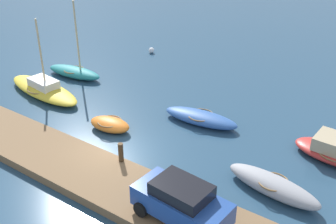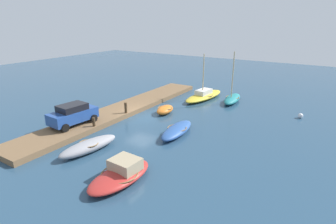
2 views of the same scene
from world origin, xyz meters
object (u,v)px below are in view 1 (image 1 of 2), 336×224
(sailboat_yellow, at_px, (44,89))
(marker_buoy, at_px, (151,50))
(rowboat_teal, at_px, (74,72))
(rowboat_blue, at_px, (201,118))
(rowboat_grey, at_px, (273,185))
(mooring_post_west, at_px, (121,152))
(parked_car, at_px, (181,201))
(mooring_post_mid_west, at_px, (191,184))
(dinghy_orange, at_px, (110,124))
(motorboat_red, at_px, (336,152))

(sailboat_yellow, bearing_deg, marker_buoy, 90.77)
(rowboat_teal, height_order, rowboat_blue, rowboat_teal)
(rowboat_grey, height_order, mooring_post_west, mooring_post_west)
(sailboat_yellow, distance_m, marker_buoy, 10.37)
(rowboat_teal, xyz_separation_m, parked_car, (14.55, -8.30, 0.92))
(rowboat_teal, distance_m, parked_car, 16.78)
(rowboat_teal, height_order, mooring_post_mid_west, rowboat_teal)
(sailboat_yellow, bearing_deg, dinghy_orange, -1.47)
(mooring_post_west, bearing_deg, rowboat_teal, 146.63)
(sailboat_yellow, relative_size, mooring_post_west, 6.96)
(marker_buoy, bearing_deg, rowboat_teal, -102.62)
(dinghy_orange, relative_size, marker_buoy, 5.66)
(mooring_post_west, bearing_deg, dinghy_orange, 140.18)
(rowboat_grey, xyz_separation_m, sailboat_yellow, (-16.24, 0.99, 0.00))
(rowboat_grey, relative_size, parked_car, 1.15)
(mooring_post_mid_west, relative_size, parked_car, 0.18)
(rowboat_teal, relative_size, parked_car, 1.38)
(rowboat_blue, relative_size, mooring_post_west, 4.69)
(dinghy_orange, bearing_deg, marker_buoy, 108.50)
(rowboat_blue, distance_m, mooring_post_mid_west, 6.75)
(motorboat_red, relative_size, sailboat_yellow, 0.65)
(rowboat_grey, relative_size, marker_buoy, 10.11)
(motorboat_red, height_order, rowboat_blue, motorboat_red)
(motorboat_red, relative_size, rowboat_blue, 0.97)
(sailboat_yellow, distance_m, parked_car, 15.00)
(parked_car, bearing_deg, motorboat_red, 70.55)
(rowboat_teal, relative_size, dinghy_orange, 2.15)
(sailboat_yellow, relative_size, marker_buoy, 14.93)
(mooring_post_west, xyz_separation_m, parked_car, (4.53, -1.70, 0.40))
(dinghy_orange, bearing_deg, mooring_post_mid_west, -27.07)
(rowboat_blue, bearing_deg, rowboat_grey, -36.94)
(rowboat_blue, distance_m, dinghy_orange, 5.19)
(mooring_post_mid_west, height_order, parked_car, parked_car)
(dinghy_orange, xyz_separation_m, rowboat_grey, (9.60, -0.01, 0.03))
(mooring_post_mid_west, bearing_deg, marker_buoy, 132.03)
(rowboat_blue, height_order, mooring_post_mid_west, mooring_post_mid_west)
(mooring_post_mid_west, bearing_deg, rowboat_blue, 117.10)
(rowboat_blue, relative_size, parked_car, 1.14)
(marker_buoy, bearing_deg, parked_car, -49.94)
(mooring_post_west, distance_m, parked_car, 4.86)
(rowboat_blue, distance_m, sailboat_yellow, 10.73)
(rowboat_blue, relative_size, marker_buoy, 10.06)
(motorboat_red, distance_m, marker_buoy, 18.10)
(motorboat_red, distance_m, rowboat_grey, 4.57)
(marker_buoy, bearing_deg, mooring_post_mid_west, -47.97)
(motorboat_red, height_order, mooring_post_west, mooring_post_west)
(rowboat_blue, bearing_deg, rowboat_teal, 171.44)
(rowboat_grey, xyz_separation_m, marker_buoy, (-15.12, 11.30, -0.18))
(sailboat_yellow, distance_m, mooring_post_west, 10.15)
(rowboat_blue, bearing_deg, dinghy_orange, -141.86)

